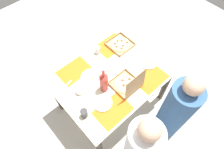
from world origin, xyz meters
TOP-DOWN VIEW (x-y plane):
  - ground_plane at (0.00, 0.00)m, footprint 6.00×6.00m
  - dining_table at (0.00, 0.00)m, footprint 1.26×0.95m
  - placemat_near_left at (-0.28, -0.33)m, footprint 0.36×0.26m
  - placemat_near_right at (0.28, -0.33)m, footprint 0.36×0.26m
  - placemat_far_left at (-0.28, 0.33)m, footprint 0.36×0.26m
  - placemat_far_right at (0.28, 0.33)m, footprint 0.36×0.26m
  - pizza_box_corner_right at (-0.02, 0.22)m, footprint 0.27×0.28m
  - pizza_box_center at (-0.37, -0.25)m, footprint 0.28×0.28m
  - plate_middle at (0.30, 0.19)m, footprint 0.20×0.20m
  - plate_near_left at (0.20, -0.12)m, footprint 0.23×0.23m
  - plate_far_left at (-0.05, -0.08)m, footprint 0.21×0.21m
  - plate_far_right at (-0.43, 0.15)m, footprint 0.22×0.22m
  - soda_bottle at (0.18, 0.07)m, footprint 0.09×0.09m
  - cup_dark at (0.52, 0.17)m, footprint 0.07×0.07m
  - cup_clear_left at (-0.09, -0.35)m, footprint 0.07×0.07m
  - condiment_bowl at (0.40, -0.07)m, footprint 0.09×0.09m
  - knife_by_far_right at (0.49, -0.23)m, footprint 0.21×0.05m
  - diner_left_seat at (-0.28, 0.74)m, footprint 0.32×0.32m
  - diner_right_seat at (0.28, 0.74)m, footprint 0.32×0.32m

SIDE VIEW (x-z plane):
  - ground_plane at x=0.00m, z-range 0.00..0.00m
  - diner_right_seat at x=0.28m, z-range -0.06..1.14m
  - diner_left_seat at x=-0.28m, z-range -0.06..1.14m
  - dining_table at x=0.00m, z-range 0.25..0.99m
  - placemat_near_left at x=-0.28m, z-range 0.74..0.74m
  - placemat_near_right at x=0.28m, z-range 0.74..0.74m
  - placemat_far_left at x=-0.28m, z-range 0.74..0.74m
  - placemat_far_right at x=0.28m, z-range 0.74..0.74m
  - knife_by_far_right at x=0.49m, z-range 0.74..0.74m
  - plate_near_left at x=0.20m, z-range 0.73..0.76m
  - plate_far_left at x=-0.05m, z-range 0.73..0.76m
  - plate_far_right at x=-0.43m, z-range 0.73..0.76m
  - plate_middle at x=0.30m, z-range 0.73..0.76m
  - pizza_box_center at x=-0.37m, z-range 0.73..0.76m
  - condiment_bowl at x=0.40m, z-range 0.74..0.78m
  - cup_clear_left at x=-0.09m, z-range 0.74..0.83m
  - pizza_box_corner_right at x=-0.02m, z-range 0.63..0.94m
  - cup_dark at x=0.52m, z-range 0.74..0.84m
  - soda_bottle at x=0.18m, z-range 0.71..1.03m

